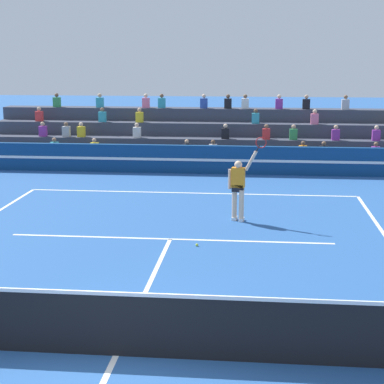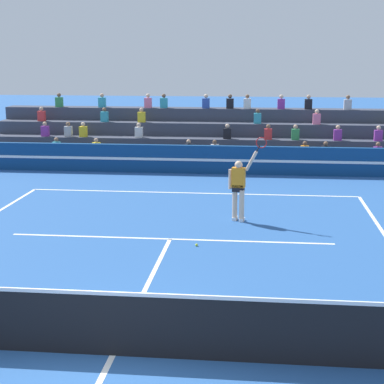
% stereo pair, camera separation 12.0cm
% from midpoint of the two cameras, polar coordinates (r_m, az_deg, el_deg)
% --- Properties ---
extents(ground_plane, '(120.00, 120.00, 0.00)m').
position_cam_midpoint_polar(ground_plane, '(10.43, -7.12, -14.24)').
color(ground_plane, '#285699').
extents(court_lines, '(11.10, 23.90, 0.01)m').
position_cam_midpoint_polar(court_lines, '(10.43, -7.12, -14.22)').
color(court_lines, white).
rests_on(court_lines, ground).
extents(tennis_net, '(12.00, 0.10, 1.10)m').
position_cam_midpoint_polar(tennis_net, '(10.20, -7.20, -11.50)').
color(tennis_net, black).
rests_on(tennis_net, ground).
extents(sponsor_banner_wall, '(18.00, 0.26, 1.10)m').
position_cam_midpoint_polar(sponsor_banner_wall, '(25.05, 0.66, 2.91)').
color(sponsor_banner_wall, navy).
rests_on(sponsor_banner_wall, ground).
extents(bleacher_stand, '(18.73, 3.80, 2.83)m').
position_cam_midpoint_polar(bleacher_stand, '(28.13, 1.25, 4.54)').
color(bleacher_stand, '#383D4C').
rests_on(bleacher_stand, ground).
extents(tennis_player, '(1.10, 0.40, 2.45)m').
position_cam_midpoint_polar(tennis_player, '(17.90, 3.99, 0.49)').
color(tennis_player, beige).
rests_on(tennis_player, ground).
extents(tennis_ball, '(0.07, 0.07, 0.07)m').
position_cam_midpoint_polar(tennis_ball, '(15.73, 0.22, -4.72)').
color(tennis_ball, '#C6DB33').
rests_on(tennis_ball, ground).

